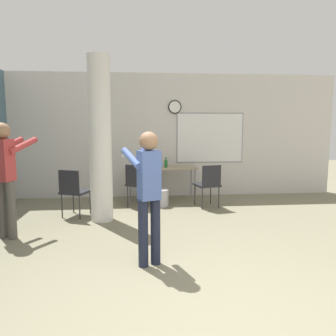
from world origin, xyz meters
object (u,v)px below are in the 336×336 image
(chair_table_left, at_px, (138,182))
(person_watching_back, at_px, (6,171))
(chair_table_right, at_px, (208,182))
(bottle_on_table, at_px, (166,163))
(chair_near_pillar, at_px, (74,189))
(folding_table, at_px, (162,169))
(person_playing_front, at_px, (148,188))

(chair_table_left, distance_m, person_watching_back, 2.55)
(chair_table_right, xyz_separation_m, person_watching_back, (-3.29, -1.47, 0.48))
(chair_table_right, bearing_deg, person_watching_back, -155.90)
(bottle_on_table, relative_size, chair_table_right, 0.25)
(chair_near_pillar, distance_m, chair_table_left, 1.31)
(bottle_on_table, bearing_deg, folding_table, 124.95)
(chair_table_left, height_order, person_watching_back, person_watching_back)
(folding_table, bearing_deg, person_playing_front, -96.72)
(folding_table, bearing_deg, person_watching_back, -137.35)
(chair_near_pillar, relative_size, person_watching_back, 0.52)
(chair_table_right, bearing_deg, person_playing_front, -116.20)
(folding_table, distance_m, chair_near_pillar, 2.06)
(chair_near_pillar, height_order, chair_table_right, same)
(chair_near_pillar, distance_m, person_playing_front, 2.52)
(person_watching_back, xyz_separation_m, person_playing_front, (2.02, -1.12, -0.06))
(chair_table_left, height_order, person_playing_front, person_playing_front)
(chair_table_right, relative_size, person_playing_front, 0.55)
(folding_table, xyz_separation_m, person_watching_back, (-2.41, -2.22, 0.31))
(folding_table, distance_m, person_playing_front, 3.37)
(person_watching_back, distance_m, person_playing_front, 2.31)
(folding_table, relative_size, person_playing_front, 0.96)
(folding_table, bearing_deg, chair_table_right, -40.23)
(folding_table, relative_size, person_watching_back, 0.90)
(person_watching_back, bearing_deg, person_playing_front, -29.04)
(bottle_on_table, height_order, chair_near_pillar, bottle_on_table)
(chair_table_right, bearing_deg, bottle_on_table, 141.86)
(chair_table_left, bearing_deg, chair_table_right, -6.87)
(folding_table, relative_size, chair_table_left, 1.74)
(folding_table, distance_m, chair_table_left, 0.80)
(chair_near_pillar, bearing_deg, folding_table, 35.85)
(folding_table, height_order, person_playing_front, person_playing_front)
(chair_near_pillar, bearing_deg, bottle_on_table, 31.81)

